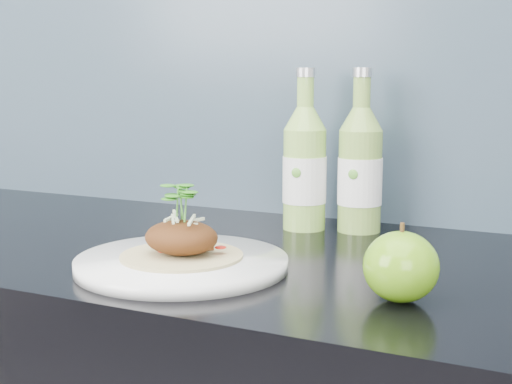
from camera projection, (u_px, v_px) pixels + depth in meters
subway_backsplash at (364, 18)px, 1.21m from camera, size 4.00×0.02×0.70m
dinner_plate at (182, 263)px, 0.94m from camera, size 0.32×0.32×0.02m
pork_taco at (181, 236)px, 0.93m from camera, size 0.16×0.16×0.10m
green_apple at (401, 267)px, 0.80m from camera, size 0.09×0.09×0.09m
cider_bottle_left at (305, 169)px, 1.18m from camera, size 0.08×0.08×0.27m
cider_bottle_right at (360, 170)px, 1.16m from camera, size 0.08×0.08×0.27m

